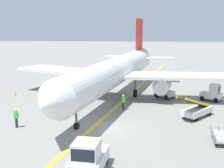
% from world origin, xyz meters
% --- Properties ---
extents(ground_plane, '(300.00, 300.00, 0.00)m').
position_xyz_m(ground_plane, '(0.00, 0.00, 0.00)').
color(ground_plane, gray).
extents(taxi_line_yellow, '(16.88, 78.32, 0.01)m').
position_xyz_m(taxi_line_yellow, '(-0.22, 5.00, 0.00)').
color(taxi_line_yellow, yellow).
rests_on(taxi_line_yellow, ground).
extents(airliner, '(27.99, 35.10, 10.10)m').
position_xyz_m(airliner, '(-0.10, 11.50, 3.42)').
color(airliner, white).
rests_on(airliner, ground).
extents(pushback_tug, '(2.20, 3.75, 2.20)m').
position_xyz_m(pushback_tug, '(-0.16, -8.18, 0.99)').
color(pushback_tug, silver).
rests_on(pushback_tug, ground).
extents(baggage_tug_near_wing, '(2.61, 2.63, 2.10)m').
position_xyz_m(baggage_tug_near_wing, '(5.93, 12.31, 0.93)').
color(baggage_tug_near_wing, silver).
rests_on(baggage_tug_near_wing, ground).
extents(baggage_tug_by_cargo_door, '(2.72, 2.37, 2.10)m').
position_xyz_m(baggage_tug_by_cargo_door, '(11.67, 11.17, 0.93)').
color(baggage_tug_by_cargo_door, silver).
rests_on(baggage_tug_by_cargo_door, ground).
extents(belt_loader_forward_hold, '(4.14, 4.65, 2.59)m').
position_xyz_m(belt_loader_forward_hold, '(8.61, 4.28, 0.78)').
color(belt_loader_forward_hold, silver).
rests_on(belt_loader_forward_hold, ground).
extents(baggage_cart_loaded, '(1.84, 3.82, 0.94)m').
position_xyz_m(baggage_cart_loaded, '(9.46, -2.22, 0.47)').
color(baggage_cart_loaded, '#A5A5A8').
rests_on(baggage_cart_loaded, ground).
extents(ground_crew_marshaller, '(0.36, 0.24, 1.70)m').
position_xyz_m(ground_crew_marshaller, '(1.19, 6.16, 0.91)').
color(ground_crew_marshaller, '#26262D').
rests_on(ground_crew_marshaller, ground).
extents(ground_crew_wing_walker, '(0.36, 0.24, 1.70)m').
position_xyz_m(ground_crew_wing_walker, '(-8.03, -0.40, 0.91)').
color(ground_crew_wing_walker, '#26262D').
rests_on(ground_crew_wing_walker, ground).
extents(safety_cone_nose_left, '(0.36, 0.36, 0.44)m').
position_xyz_m(safety_cone_nose_left, '(-13.38, 11.90, 0.22)').
color(safety_cone_nose_left, orange).
rests_on(safety_cone_nose_left, ground).
extents(safety_cone_nose_right, '(0.36, 0.36, 0.44)m').
position_xyz_m(safety_cone_nose_right, '(-7.65, 9.68, 0.22)').
color(safety_cone_nose_right, orange).
rests_on(safety_cone_nose_right, ground).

